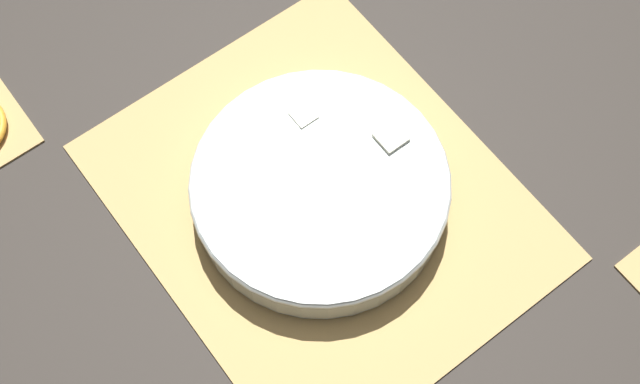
{
  "coord_description": "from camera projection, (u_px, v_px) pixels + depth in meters",
  "views": [
    {
      "loc": [
        0.33,
        -0.25,
        0.9
      ],
      "look_at": [
        0.0,
        0.0,
        0.03
      ],
      "focal_mm": 50.0,
      "sensor_mm": 36.0,
      "label": 1
    }
  ],
  "objects": [
    {
      "name": "bamboo_mat_center",
      "position": [
        320.0,
        201.0,
        0.99
      ],
      "size": [
        0.46,
        0.39,
        0.01
      ],
      "color": "tan",
      "rests_on": "ground_plane"
    },
    {
      "name": "fruit_salad_bowl",
      "position": [
        320.0,
        188.0,
        0.96
      ],
      "size": [
        0.28,
        0.28,
        0.06
      ],
      "color": "silver",
      "rests_on": "bamboo_mat_center"
    },
    {
      "name": "ground_plane",
      "position": [
        320.0,
        202.0,
        0.99
      ],
      "size": [
        6.0,
        6.0,
        0.0
      ],
      "primitive_type": "plane",
      "color": "#2D2823"
    }
  ]
}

